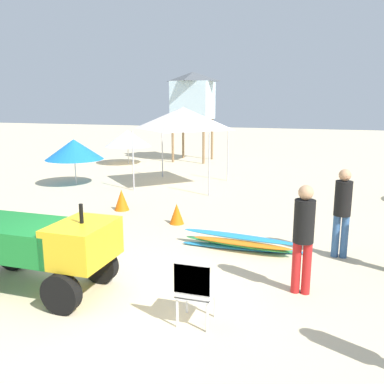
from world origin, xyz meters
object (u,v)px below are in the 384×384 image
Objects in this scene: lifeguard_near_left at (342,207)px; surfboard_pile at (240,243)px; lifeguard_near_center at (304,232)px; stacked_plastic_chairs at (195,284)px; lifeguard_tower at (193,96)px; popup_canopy at (183,118)px; beach_umbrella_mid at (128,138)px; utility_cart at (39,244)px; traffic_cone_far at (177,214)px; traffic_cone_near at (122,200)px; beach_umbrella_far at (74,149)px.

surfboard_pile is at bearing -173.54° from lifeguard_near_left.
stacked_plastic_chairs is at bearing -131.94° from lifeguard_near_center.
surfboard_pile is 13.17m from lifeguard_tower.
popup_canopy is (-3.25, 5.92, 2.22)m from surfboard_pile.
lifeguard_tower is at bearing 36.52° from beach_umbrella_mid.
popup_canopy reaches higher than utility_cart.
traffic_cone_far is (2.92, -10.52, -2.94)m from lifeguard_tower.
lifeguard_tower is (-2.09, 14.67, 2.41)m from utility_cart.
utility_cart is 5.04m from traffic_cone_near.
stacked_plastic_chairs is 9.73m from popup_canopy.
popup_canopy reaches higher than surfboard_pile.
popup_canopy is at bearing 93.68° from utility_cart.
traffic_cone_near is 2.05m from traffic_cone_far.
lifeguard_tower reaches higher than lifeguard_near_center.
beach_umbrella_far is (-6.99, 4.85, 1.12)m from surfboard_pile.
lifeguard_tower is at bearing 104.39° from popup_canopy.
popup_canopy is 4.36m from traffic_cone_near.
beach_umbrella_far is at bearing 145.26° from surfboard_pile.
lifeguard_near_left is 1.94m from lifeguard_near_center.
lifeguard_near_left is 6.04m from traffic_cone_near.
stacked_plastic_chairs is 2.00m from lifeguard_near_center.
popup_canopy is at bearing 16.02° from beach_umbrella_far.
popup_canopy is 6.22m from lifeguard_tower.
popup_canopy is 1.34× the size of beach_umbrella_far.
beach_umbrella_mid is at bearing 122.84° from traffic_cone_far.
lifeguard_near_center is 4.41m from traffic_cone_far.
lifeguard_tower is at bearing 95.96° from traffic_cone_near.
lifeguard_near_center is 14.48m from beach_umbrella_mid.
traffic_cone_near is at bearing 161.44° from lifeguard_near_left.
traffic_cone_far is at bearing 143.80° from surfboard_pile.
stacked_plastic_chairs is at bearing -60.42° from beach_umbrella_mid.
lifeguard_near_left is 10.05m from beach_umbrella_far.
popup_canopy is at bearing 109.80° from stacked_plastic_chairs.
lifeguard_near_left is (1.92, 0.22, 0.85)m from surfboard_pile.
traffic_cone_near reaches higher than surfboard_pile.
popup_canopy reaches higher than traffic_cone_near.
traffic_cone_near is at bearing -40.15° from beach_umbrella_far.
lifeguard_near_center is 0.64× the size of popup_canopy.
stacked_plastic_chairs is at bearing -6.42° from utility_cart.
stacked_plastic_chairs is 0.50× the size of beach_umbrella_far.
lifeguard_near_center is at bearing -58.88° from popup_canopy.
beach_umbrella_far is 3.51× the size of traffic_cone_near.
traffic_cone_near is (-5.06, 3.74, -0.72)m from lifeguard_near_center.
traffic_cone_far is (5.54, -8.58, -0.97)m from beach_umbrella_mid.
stacked_plastic_chairs reaches higher than traffic_cone_near.
traffic_cone_far is (1.39, -4.56, -2.12)m from popup_canopy.
lifeguard_tower reaches higher than lifeguard_near_left.
stacked_plastic_chairs reaches higher than traffic_cone_far.
popup_canopy is 0.64× the size of lifeguard_tower.
surfboard_pile is at bearing -68.08° from lifeguard_tower.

